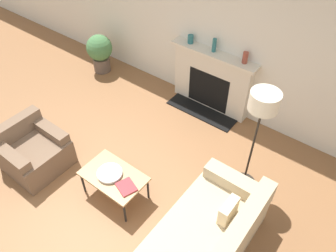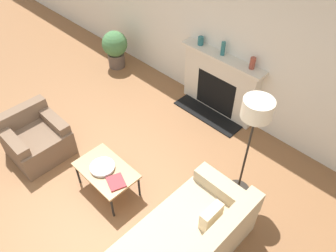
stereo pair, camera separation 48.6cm
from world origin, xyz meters
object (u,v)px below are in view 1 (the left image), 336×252
object	(u,v)px
armchair_near	(33,151)
potted_plant	(100,51)
fireplace	(211,81)
mantel_vase_left	(191,39)
couch	(199,246)
book	(126,187)
mantel_vase_center_left	(214,45)
mantel_vase_center_right	(245,58)
floor_lamp	(261,113)
bowl	(110,173)
coffee_table	(114,177)

from	to	relation	value
armchair_near	potted_plant	bearing A→B (deg)	23.76
fireplace	mantel_vase_left	distance (m)	0.84
couch	book	size ratio (longest dim) A/B	6.52
mantel_vase_left	mantel_vase_center_left	distance (m)	0.48
couch	armchair_near	size ratio (longest dim) A/B	2.37
mantel_vase_center_right	potted_plant	world-z (taller)	mantel_vase_center_right
fireplace	floor_lamp	distance (m)	2.09
couch	mantel_vase_center_left	distance (m)	3.24
couch	book	xyz separation A→B (m)	(-1.21, 0.04, 0.15)
mantel_vase_left	floor_lamp	bearing A→B (deg)	-33.66
couch	armchair_near	distance (m)	2.91
fireplace	armchair_near	xyz separation A→B (m)	(-1.38, -2.93, -0.27)
mantel_vase_center_left	bowl	bearing A→B (deg)	-89.91
mantel_vase_center_left	coffee_table	bearing A→B (deg)	-88.83
couch	mantel_vase_center_left	size ratio (longest dim) A/B	8.71
coffee_table	fireplace	bearing A→B (deg)	90.63
bowl	armchair_near	bearing A→B (deg)	-166.50
mantel_vase_center_right	potted_plant	size ratio (longest dim) A/B	0.24
fireplace	bowl	xyz separation A→B (m)	(-0.02, -2.60, -0.09)
bowl	potted_plant	bearing A→B (deg)	138.35
couch	armchair_near	world-z (taller)	couch
mantel_vase_center_right	bowl	bearing A→B (deg)	-102.48
coffee_table	mantel_vase_left	bearing A→B (deg)	101.59
couch	mantel_vase_left	bearing A→B (deg)	-142.95
mantel_vase_left	potted_plant	world-z (taller)	mantel_vase_left
potted_plant	book	bearing A→B (deg)	-38.39
mantel_vase_center_right	coffee_table	bearing A→B (deg)	-101.53
armchair_near	coffee_table	xyz separation A→B (m)	(1.41, 0.34, 0.11)
coffee_table	floor_lamp	size ratio (longest dim) A/B	0.52
floor_lamp	mantel_vase_center_left	distance (m)	1.94
floor_lamp	bowl	bearing A→B (deg)	-137.21
mantel_vase_left	potted_plant	size ratio (longest dim) A/B	0.18
book	coffee_table	bearing A→B (deg)	-168.01
couch	floor_lamp	size ratio (longest dim) A/B	1.19
book	mantel_vase_center_left	distance (m)	2.78
fireplace	mantel_vase_center_left	size ratio (longest dim) A/B	6.88
coffee_table	book	xyz separation A→B (m)	(0.28, -0.04, 0.05)
mantel_vase_center_left	mantel_vase_center_right	distance (m)	0.58
floor_lamp	potted_plant	world-z (taller)	floor_lamp
floor_lamp	fireplace	bearing A→B (deg)	138.25
fireplace	couch	bearing A→B (deg)	-60.34
coffee_table	potted_plant	bearing A→B (deg)	139.13
couch	book	world-z (taller)	couch
bowl	couch	bearing A→B (deg)	-2.28
coffee_table	bowl	world-z (taller)	bowl
couch	mantel_vase_center_right	bearing A→B (deg)	-160.32
fireplace	bowl	world-z (taller)	fireplace
couch	mantel_vase_left	world-z (taller)	mantel_vase_left
couch	mantel_vase_center_right	size ratio (longest dim) A/B	10.64
armchair_near	coffee_table	world-z (taller)	armchair_near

